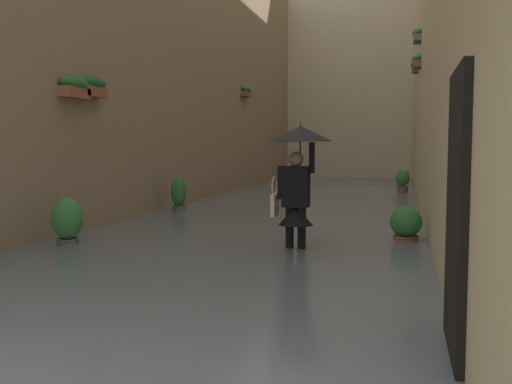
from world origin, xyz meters
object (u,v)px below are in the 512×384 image
object	(u,v)px
person_wading	(298,167)
potted_plant_far_left	(406,228)
potted_plant_mid_right	(67,224)
potted_plant_mid_left	(403,182)
potted_plant_far_right	(179,197)

from	to	relation	value
person_wading	potted_plant_far_left	size ratio (longest dim) A/B	2.85
person_wading	potted_plant_mid_right	bearing A→B (deg)	9.19
person_wading	potted_plant_mid_left	world-z (taller)	person_wading
potted_plant_mid_left	potted_plant_far_left	size ratio (longest dim) A/B	1.33
potted_plant_mid_left	potted_plant_far_left	xyz separation A→B (m)	(-0.07, 9.72, -0.13)
person_wading	potted_plant_far_left	distance (m)	2.13
potted_plant_mid_right	potted_plant_far_right	distance (m)	4.53
person_wading	potted_plant_far_left	bearing A→B (deg)	-143.24
potted_plant_mid_left	potted_plant_mid_right	xyz separation A→B (m)	(4.84, 11.40, -0.01)
potted_plant_mid_left	potted_plant_far_left	world-z (taller)	potted_plant_mid_left
potted_plant_mid_right	potted_plant_far_left	xyz separation A→B (m)	(-4.91, -1.68, -0.12)
potted_plant_mid_left	potted_plant_mid_right	bearing A→B (deg)	66.98
potted_plant_mid_left	potted_plant_mid_right	world-z (taller)	potted_plant_mid_left
potted_plant_mid_right	potted_plant_far_right	bearing A→B (deg)	-89.32
potted_plant_far_left	potted_plant_mid_left	bearing A→B (deg)	-89.60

